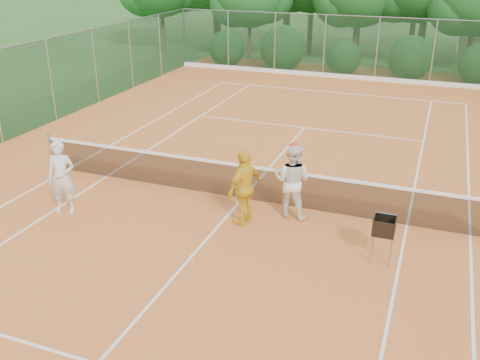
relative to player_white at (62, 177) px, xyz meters
name	(u,v)px	position (x,y,z in m)	size (l,w,h in m)	color
ground	(242,200)	(3.79, 2.21, -0.93)	(120.00, 120.00, 0.00)	#254E1B
clay_court	(242,199)	(3.79, 2.21, -0.92)	(18.00, 36.00, 0.02)	orange
tennis_net	(242,181)	(3.79, 2.21, -0.40)	(11.97, 0.10, 1.10)	gray
player_white	(62,177)	(0.00, 0.00, 0.00)	(0.67, 0.44, 1.83)	silver
player_center_grp	(292,180)	(5.21, 1.77, 0.00)	(0.93, 0.75, 1.86)	silver
player_yellow	(245,188)	(4.30, 1.01, 0.00)	(1.07, 0.44, 1.82)	yellow
ball_hopper	(384,227)	(7.51, 0.50, -0.15)	(0.42, 0.42, 0.97)	gray
stray_ball_a	(268,86)	(0.58, 14.13, -0.88)	(0.07, 0.07, 0.07)	#AEC52E
stray_ball_b	(363,88)	(4.83, 15.27, -0.88)	(0.07, 0.07, 0.07)	#CBDF33
stray_ball_c	(335,103)	(4.17, 12.16, -0.88)	(0.07, 0.07, 0.07)	#B2CD2F
court_markings	(242,199)	(3.79, 2.21, -0.91)	(11.03, 23.83, 0.01)	white
fence_back	(350,48)	(3.79, 17.21, 0.59)	(18.07, 0.07, 3.00)	#19381E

